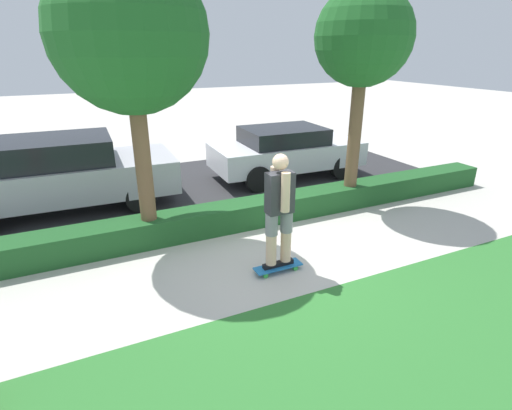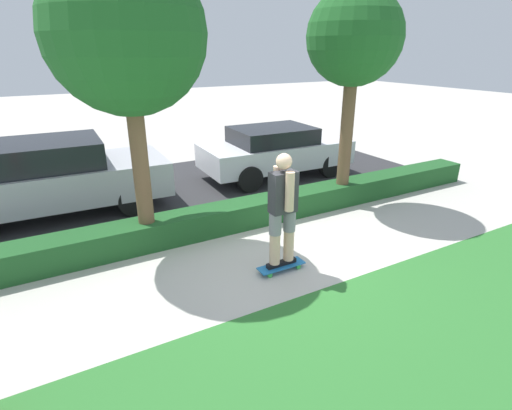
% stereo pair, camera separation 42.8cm
% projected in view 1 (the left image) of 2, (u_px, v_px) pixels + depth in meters
% --- Properties ---
extents(ground_plane, '(60.00, 60.00, 0.00)m').
position_uv_depth(ground_plane, '(272.00, 264.00, 6.55)').
color(ground_plane, '#BCB7AD').
extents(grass_lawn_strip, '(13.00, 4.00, 0.01)m').
position_uv_depth(grass_lawn_strip, '(409.00, 398.00, 4.02)').
color(grass_lawn_strip, '#2D702D').
rests_on(grass_lawn_strip, ground_plane).
extents(street_asphalt, '(13.00, 5.00, 0.01)m').
position_uv_depth(street_asphalt, '(196.00, 188.00, 10.08)').
color(street_asphalt, '#2D2D30').
rests_on(street_asphalt, ground_plane).
extents(hedge_row, '(13.00, 0.60, 0.49)m').
position_uv_depth(hedge_row, '(235.00, 216.00, 7.81)').
color(hedge_row, '#1E5123').
rests_on(hedge_row, ground_plane).
extents(skateboard, '(0.78, 0.24, 0.10)m').
position_uv_depth(skateboard, '(278.00, 267.00, 6.30)').
color(skateboard, '#1E6BAD').
rests_on(skateboard, ground_plane).
extents(skater_person, '(0.52, 0.47, 1.81)m').
position_uv_depth(skater_person, '(279.00, 209.00, 5.94)').
color(skater_person, black).
rests_on(skater_person, skateboard).
extents(tree_near, '(2.40, 2.40, 4.70)m').
position_uv_depth(tree_near, '(130.00, 36.00, 5.96)').
color(tree_near, brown).
rests_on(tree_near, ground_plane).
extents(tree_mid, '(1.90, 1.90, 4.45)m').
position_uv_depth(tree_mid, '(363.00, 40.00, 7.68)').
color(tree_mid, brown).
rests_on(tree_mid, ground_plane).
extents(parked_car_front, '(4.84, 2.11, 1.57)m').
position_uv_depth(parked_car_front, '(58.00, 173.00, 8.51)').
color(parked_car_front, '#B7B7BC').
rests_on(parked_car_front, ground_plane).
extents(parked_car_middle, '(4.05, 1.88, 1.35)m').
position_uv_depth(parked_car_middle, '(286.00, 151.00, 10.73)').
color(parked_car_middle, silver).
rests_on(parked_car_middle, ground_plane).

